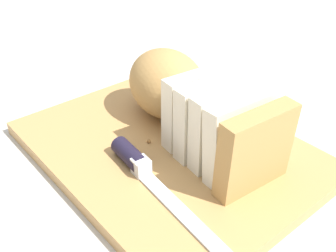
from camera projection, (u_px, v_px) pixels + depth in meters
name	position (u px, v px, depth m)	size (l,w,h in m)	color
ground_plane	(168.00, 155.00, 0.57)	(3.00, 3.00, 0.00)	beige
cutting_board	(168.00, 149.00, 0.57)	(0.40, 0.30, 0.02)	tan
bread_loaf	(192.00, 102.00, 0.56)	(0.28, 0.13, 0.10)	tan
bread_knife	(146.00, 173.00, 0.50)	(0.29, 0.04, 0.02)	silver
crumb_near_knife	(149.00, 141.00, 0.56)	(0.01, 0.01, 0.01)	#A8753D
crumb_near_loaf	(231.00, 149.00, 0.55)	(0.00, 0.00, 0.00)	#A8753D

